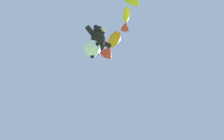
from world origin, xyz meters
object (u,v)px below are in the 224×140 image
Objects in this scene: soccer_ball_kite at (92,49)px; fish_kite_tangerine at (111,45)px; fish_kite_goldfin at (126,20)px; teddy_bear_kite at (99,37)px.

soccer_ball_kite is 0.43× the size of fish_kite_tangerine.
fish_kite_goldfin is at bearing -38.00° from soccer_ball_kite.
fish_kite_tangerine is at bearing 20.88° from soccer_ball_kite.
soccer_ball_kite is 4.60m from fish_kite_goldfin.
teddy_bear_kite is at bearing -154.68° from fish_kite_tangerine.
teddy_bear_kite is 3.08m from fish_kite_goldfin.
fish_kite_goldfin is (1.34, -1.23, 2.49)m from teddy_bear_kite.
teddy_bear_kite is at bearing 137.27° from fish_kite_goldfin.
fish_kite_tangerine is (2.45, 0.94, 4.13)m from soccer_ball_kite.
fish_kite_tangerine reaches higher than teddy_bear_kite.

